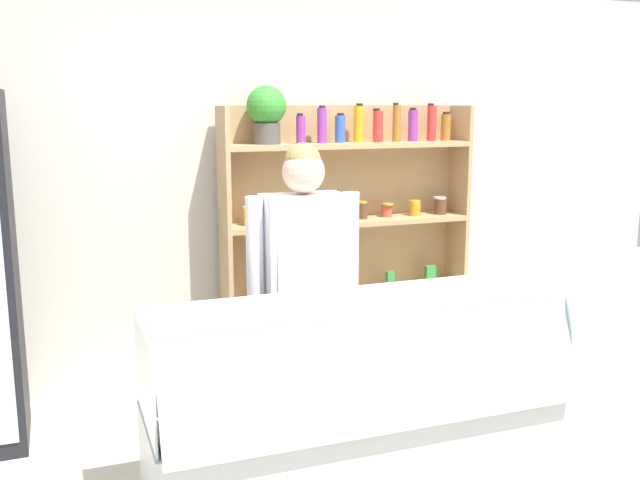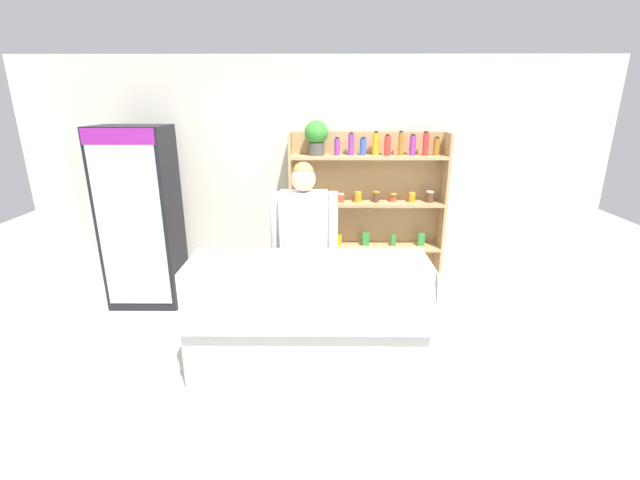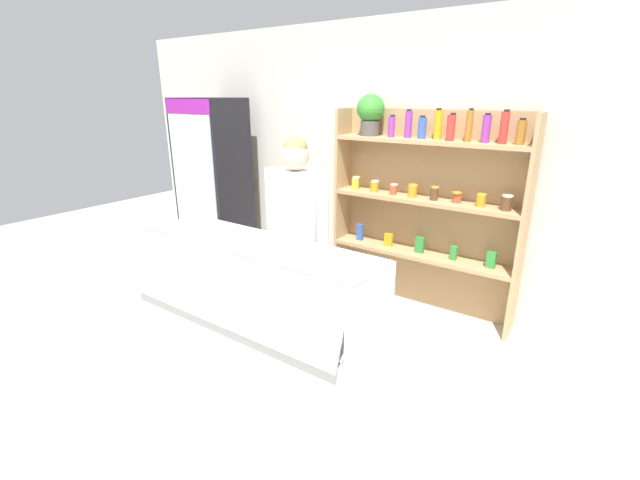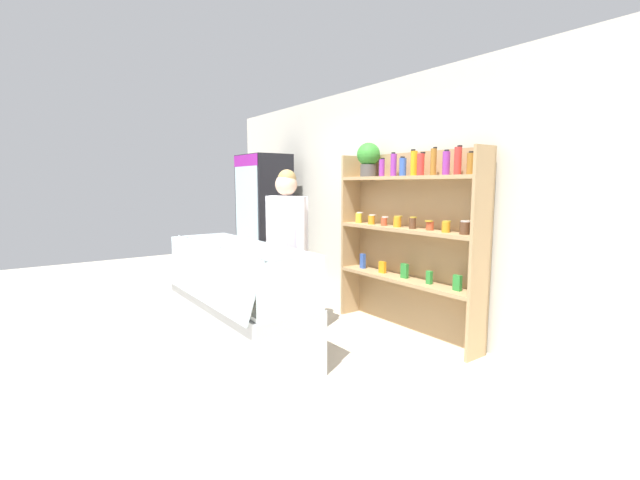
% 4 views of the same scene
% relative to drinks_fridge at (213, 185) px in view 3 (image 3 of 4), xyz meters
% --- Properties ---
extents(ground_plane, '(12.00, 12.00, 0.00)m').
position_rel_drinks_fridge_xyz_m(ground_plane, '(1.90, -1.42, -0.99)').
color(ground_plane, beige).
extents(back_wall, '(6.80, 0.10, 2.70)m').
position_rel_drinks_fridge_xyz_m(back_wall, '(1.90, 0.56, 0.36)').
color(back_wall, beige).
rests_on(back_wall, ground).
extents(drinks_fridge, '(0.76, 0.57, 1.98)m').
position_rel_drinks_fridge_xyz_m(drinks_fridge, '(0.00, 0.00, 0.00)').
color(drinks_fridge, black).
rests_on(drinks_fridge, ground).
extents(shelving_unit, '(1.77, 0.29, 2.02)m').
position_rel_drinks_fridge_xyz_m(shelving_unit, '(2.45, 0.34, 0.14)').
color(shelving_unit, tan).
rests_on(shelving_unit, ground).
extents(deli_display_case, '(1.96, 0.71, 1.01)m').
position_rel_drinks_fridge_xyz_m(deli_display_case, '(1.88, -1.32, -0.68)').
color(deli_display_case, silver).
rests_on(deli_display_case, ground).
extents(shop_clerk, '(0.62, 0.25, 1.71)m').
position_rel_drinks_fridge_xyz_m(shop_clerk, '(1.82, -0.73, 0.03)').
color(shop_clerk, '#4C4233').
rests_on(shop_clerk, ground).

